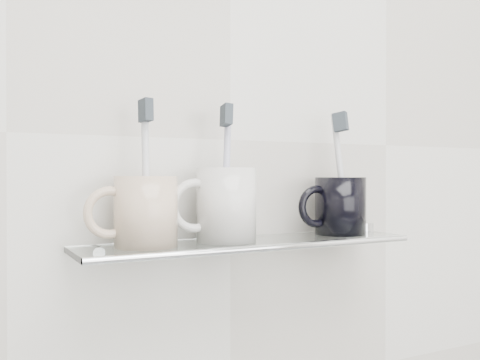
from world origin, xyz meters
TOP-DOWN VIEW (x-y plane):
  - wall_back at (0.00, 1.10)m, footprint 2.50×0.00m
  - shelf_glass at (0.00, 1.04)m, footprint 0.50×0.12m
  - shelf_rail at (0.00, 0.98)m, footprint 0.50×0.01m
  - bracket_left at (-0.21, 1.09)m, footprint 0.02×0.03m
  - bracket_right at (0.21, 1.09)m, footprint 0.02×0.03m
  - mug_left at (-0.15, 1.04)m, footprint 0.10×0.10m
  - mug_left_handle at (-0.20, 1.04)m, footprint 0.07×0.01m
  - toothbrush_left at (-0.15, 1.04)m, footprint 0.01×0.03m
  - bristles_left at (-0.15, 1.04)m, footprint 0.02×0.03m
  - mug_center at (-0.04, 1.04)m, footprint 0.09×0.09m
  - mug_center_handle at (-0.08, 1.04)m, footprint 0.08×0.01m
  - toothbrush_center at (-0.04, 1.04)m, footprint 0.03×0.04m
  - bristles_center at (-0.04, 1.04)m, footprint 0.02×0.03m
  - mug_right at (0.17, 1.04)m, footprint 0.09×0.09m
  - mug_right_handle at (0.12, 1.04)m, footprint 0.07×0.01m
  - toothbrush_right at (0.17, 1.04)m, footprint 0.01×0.05m
  - bristles_right at (0.17, 1.04)m, footprint 0.02×0.03m
  - chrome_cap at (0.21, 1.04)m, footprint 0.04×0.04m

SIDE VIEW (x-z plane):
  - bracket_left at x=-0.21m, z-range 1.08..1.09m
  - bracket_right at x=0.21m, z-range 1.08..1.09m
  - shelf_glass at x=0.00m, z-range 1.09..1.10m
  - shelf_rail at x=0.00m, z-range 1.09..1.10m
  - chrome_cap at x=0.21m, z-range 1.10..1.12m
  - mug_right at x=0.17m, z-range 1.10..1.19m
  - mug_right_handle at x=0.12m, z-range 1.11..1.18m
  - mug_left at x=-0.15m, z-range 1.10..1.19m
  - mug_left_handle at x=-0.20m, z-range 1.11..1.18m
  - mug_center at x=-0.04m, z-range 1.10..1.21m
  - mug_center_handle at x=-0.08m, z-range 1.12..1.19m
  - toothbrush_left at x=-0.15m, z-range 1.11..1.30m
  - toothbrush_center at x=-0.04m, z-range 1.11..1.30m
  - toothbrush_right at x=0.17m, z-range 1.11..1.30m
  - wall_back at x=0.00m, z-range 0.00..2.50m
  - bristles_left at x=-0.15m, z-range 1.26..1.30m
  - bristles_center at x=-0.04m, z-range 1.26..1.30m
  - bristles_right at x=0.17m, z-range 1.26..1.30m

